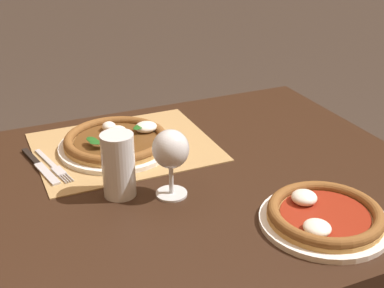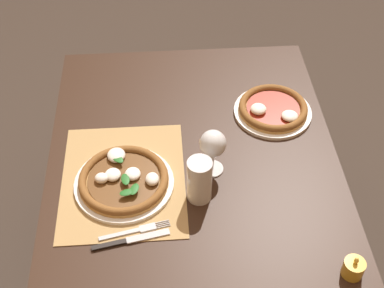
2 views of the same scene
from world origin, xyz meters
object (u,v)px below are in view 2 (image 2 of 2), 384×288
object	(u,v)px
fork	(135,231)
knife	(131,240)
wine_glass	(213,145)
pint_glass	(199,181)
votive_candle	(353,268)
pizza_near	(124,179)
pizza_far	(273,109)

from	to	relation	value
fork	knife	xyz separation A→B (m)	(0.03, -0.01, 0.00)
wine_glass	pint_glass	xyz separation A→B (m)	(0.10, -0.05, -0.04)
wine_glass	pint_glass	bearing A→B (deg)	-24.60
votive_candle	pizza_near	bearing A→B (deg)	-120.04
pizza_near	votive_candle	world-z (taller)	votive_candle
pizza_far	wine_glass	distance (m)	0.34
knife	votive_candle	size ratio (longest dim) A/B	2.98
pizza_near	pint_glass	xyz separation A→B (m)	(0.06, 0.22, 0.05)
pizza_near	fork	xyz separation A→B (m)	(0.17, 0.03, -0.02)
pizza_far	votive_candle	world-z (taller)	votive_candle
knife	fork	bearing A→B (deg)	160.02
fork	wine_glass	bearing A→B (deg)	132.74
votive_candle	pint_glass	bearing A→B (deg)	-127.04
fork	knife	world-z (taller)	knife
fork	votive_candle	xyz separation A→B (m)	(0.17, 0.56, 0.02)
pizza_far	pint_glass	size ratio (longest dim) A/B	1.81
pint_glass	fork	size ratio (longest dim) A/B	0.73
pizza_far	knife	world-z (taller)	pizza_far
pizza_far	pint_glass	xyz separation A→B (m)	(0.34, -0.28, 0.05)
fork	votive_candle	distance (m)	0.58
pizza_near	fork	size ratio (longest dim) A/B	1.49
wine_glass	votive_candle	bearing A→B (deg)	40.32
knife	votive_candle	xyz separation A→B (m)	(0.14, 0.57, 0.02)
pizza_near	knife	distance (m)	0.21
wine_glass	knife	distance (m)	0.36
pizza_near	knife	xyz separation A→B (m)	(0.20, 0.02, -0.02)
pizza_far	wine_glass	bearing A→B (deg)	-43.95
knife	votive_candle	distance (m)	0.59
pizza_near	wine_glass	bearing A→B (deg)	98.90
wine_glass	fork	xyz separation A→B (m)	(0.22, -0.23, -0.10)
wine_glass	fork	size ratio (longest dim) A/B	0.78
fork	knife	bearing A→B (deg)	-19.98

